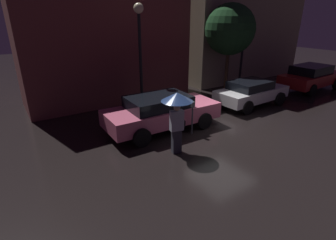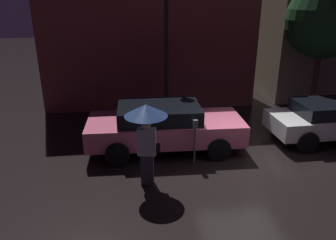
{
  "view_description": "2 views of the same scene",
  "coord_description": "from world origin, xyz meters",
  "px_view_note": "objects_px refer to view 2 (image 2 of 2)",
  "views": [
    {
      "loc": [
        -7.49,
        -7.13,
        4.39
      ],
      "look_at": [
        -2.75,
        0.09,
        0.9
      ],
      "focal_mm": 28.0,
      "sensor_mm": 36.0,
      "label": 1
    },
    {
      "loc": [
        -3.23,
        -7.84,
        4.51
      ],
      "look_at": [
        -2.28,
        0.15,
        1.39
      ],
      "focal_mm": 35.0,
      "sensor_mm": 36.0,
      "label": 2
    }
  ],
  "objects_px": {
    "parking_meter": "(195,137)",
    "parked_car_white": "(331,119)",
    "street_lamp_near": "(166,29)",
    "pedestrian_with_umbrella": "(146,123)",
    "parked_car_pink": "(164,126)"
  },
  "relations": [
    {
      "from": "parking_meter",
      "to": "parked_car_white",
      "type": "bearing_deg",
      "value": 13.39
    },
    {
      "from": "parked_car_pink",
      "to": "parked_car_white",
      "type": "xyz_separation_m",
      "value": [
        5.45,
        0.06,
        -0.06
      ]
    },
    {
      "from": "street_lamp_near",
      "to": "parked_car_white",
      "type": "bearing_deg",
      "value": -23.62
    },
    {
      "from": "parked_car_white",
      "to": "parking_meter",
      "type": "bearing_deg",
      "value": -168.28
    },
    {
      "from": "parked_car_white",
      "to": "parking_meter",
      "type": "height_order",
      "value": "parking_meter"
    },
    {
      "from": "parking_meter",
      "to": "street_lamp_near",
      "type": "relative_size",
      "value": 0.27
    },
    {
      "from": "parked_car_white",
      "to": "street_lamp_near",
      "type": "height_order",
      "value": "street_lamp_near"
    },
    {
      "from": "parked_car_pink",
      "to": "pedestrian_with_umbrella",
      "type": "height_order",
      "value": "pedestrian_with_umbrella"
    },
    {
      "from": "street_lamp_near",
      "to": "parked_car_pink",
      "type": "bearing_deg",
      "value": -98.4
    },
    {
      "from": "parked_car_white",
      "to": "street_lamp_near",
      "type": "xyz_separation_m",
      "value": [
        -5.11,
        2.24,
        2.68
      ]
    },
    {
      "from": "parked_car_white",
      "to": "parked_car_pink",
      "type": "bearing_deg",
      "value": 178.93
    },
    {
      "from": "pedestrian_with_umbrella",
      "to": "street_lamp_near",
      "type": "xyz_separation_m",
      "value": [
        0.96,
        4.25,
        1.74
      ]
    },
    {
      "from": "parked_car_pink",
      "to": "street_lamp_near",
      "type": "relative_size",
      "value": 0.97
    },
    {
      "from": "parked_car_pink",
      "to": "street_lamp_near",
      "type": "xyz_separation_m",
      "value": [
        0.34,
        2.29,
        2.62
      ]
    },
    {
      "from": "pedestrian_with_umbrella",
      "to": "parking_meter",
      "type": "relative_size",
      "value": 1.6
    }
  ]
}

